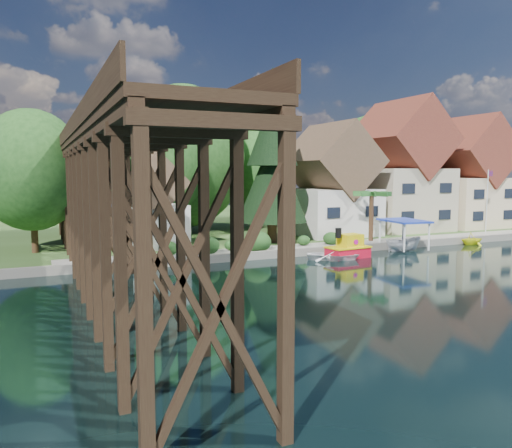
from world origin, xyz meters
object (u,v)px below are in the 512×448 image
object	(u,v)px
conifer	(272,159)
tugboat	(348,248)
trestle_bridge	(103,194)
palm_tree	(372,195)
house_center	(400,174)
house_right	(466,180)
boat_canopy	(404,238)
house_left	(330,187)
shed	(153,207)
boat_white_a	(333,254)
flagpole	(488,195)
boat_yellow	(472,238)

from	to	relation	value
conifer	tugboat	distance (m)	10.40
trestle_bridge	palm_tree	distance (m)	23.84
house_center	house_right	distance (m)	9.04
tugboat	boat_canopy	distance (m)	6.20
house_left	palm_tree	size ratio (longest dim) A/B	2.34
trestle_bridge	tugboat	distance (m)	18.95
house_right	tugboat	bearing A→B (deg)	-155.82
conifer	palm_tree	world-z (taller)	conifer
house_center	palm_tree	distance (m)	11.10
shed	palm_tree	xyz separation A→B (m)	(18.39, -4.76, 0.79)
house_right	boat_white_a	size ratio (longest dim) A/B	3.12
palm_tree	flagpole	distance (m)	13.83
conifer	flagpole	xyz separation A→B (m)	(22.12, -3.27, -3.33)
shed	flagpole	bearing A→B (deg)	-8.81
trestle_bridge	palm_tree	size ratio (longest dim) A/B	9.37
trestle_bridge	boat_white_a	size ratio (longest dim) A/B	11.05
conifer	boat_white_a	bearing A→B (deg)	-76.49
shed	tugboat	size ratio (longest dim) A/B	2.20
tugboat	boat_white_a	size ratio (longest dim) A/B	0.89
palm_tree	house_left	bearing A→B (deg)	93.53
trestle_bridge	conifer	bearing A→B (deg)	26.76
boat_white_a	trestle_bridge	bearing A→B (deg)	120.98
shed	boat_canopy	size ratio (longest dim) A/B	1.78
conifer	boat_white_a	world-z (taller)	conifer
house_left	boat_canopy	size ratio (longest dim) A/B	2.50
conifer	flagpole	size ratio (longest dim) A/B	2.36
house_right	boat_canopy	distance (m)	19.51
palm_tree	boat_white_a	world-z (taller)	palm_tree
trestle_bridge	boat_canopy	xyz separation A→B (m)	(24.49, 1.53, -4.21)
boat_white_a	shed	bearing A→B (deg)	82.55
boat_yellow	trestle_bridge	bearing A→B (deg)	97.96
trestle_bridge	house_center	xyz separation A→B (m)	(32.00, 11.33, 1.07)
house_right	palm_tree	bearing A→B (deg)	-160.44
boat_white_a	tugboat	bearing A→B (deg)	-51.07
trestle_bridge	house_left	xyz separation A→B (m)	(23.00, 10.83, -0.21)
shed	flagpole	xyz separation A→B (m)	(32.21, -4.99, 0.58)
trestle_bridge	house_center	distance (m)	33.96
shed	tugboat	xyz separation A→B (m)	(13.36, -8.66, -3.09)
trestle_bridge	house_left	distance (m)	25.42
palm_tree	boat_canopy	bearing A→B (deg)	-70.13
conifer	tugboat	size ratio (longest dim) A/B	4.23
tugboat	boat_yellow	xyz separation A→B (m)	(14.43, 1.32, -0.11)
house_center	conifer	size ratio (longest dim) A/B	0.92
house_right	shed	world-z (taller)	house_right
house_left	boat_canopy	xyz separation A→B (m)	(1.49, -9.30, -3.99)
boat_yellow	flagpole	bearing A→B (deg)	-57.49
house_right	tugboat	xyz separation A→B (m)	(-22.64, -10.16, -5.04)
house_right	shed	bearing A→B (deg)	-177.61
boat_yellow	boat_white_a	bearing A→B (deg)	100.12
boat_canopy	house_center	bearing A→B (deg)	52.52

